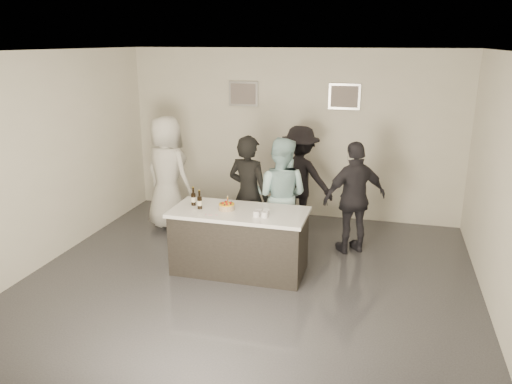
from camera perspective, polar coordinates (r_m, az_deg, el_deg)
floor at (r=6.75m, az=-1.13°, el=-10.59°), size 6.00×6.00×0.00m
ceiling at (r=5.99m, az=-1.30°, el=15.79°), size 6.00×6.00×0.00m
wall_back at (r=9.05m, az=4.16°, el=6.59°), size 6.00×0.04×3.00m
wall_front at (r=3.60m, az=-14.91°, el=-10.40°), size 6.00×0.04×3.00m
wall_left at (r=7.59m, az=-23.55°, el=3.19°), size 0.04×6.00×3.00m
wall_right at (r=6.11m, az=26.92°, el=-0.32°), size 0.04×6.00×3.00m
picture_left at (r=9.13m, az=-1.44°, el=11.16°), size 0.54×0.04×0.44m
picture_right at (r=8.80m, az=10.08°, el=10.69°), size 0.54×0.04×0.44m
bar_counter at (r=6.96m, az=-1.91°, el=-5.63°), size 1.86×0.86×0.90m
cake at (r=6.83m, az=-3.37°, el=-1.73°), size 0.22×0.22×0.07m
beer_bottle_a at (r=7.03m, az=-7.18°, el=-0.49°), size 0.07×0.07×0.26m
beer_bottle_b at (r=6.87m, az=-6.47°, el=-0.88°), size 0.07×0.07×0.26m
tumbler_cluster at (r=6.58m, az=0.63°, el=-2.41°), size 0.19×0.19×0.08m
candles at (r=6.62m, az=-5.18°, el=-2.69°), size 0.24×0.08×0.01m
person_main_black at (r=7.47m, az=-0.88°, el=-0.32°), size 0.75×0.59×1.81m
person_main_blue at (r=7.49m, az=2.80°, el=-0.42°), size 0.92×0.74×1.77m
person_guest_left at (r=8.57m, az=-10.09°, el=2.13°), size 1.11×0.93×1.94m
person_guest_right at (r=7.61m, az=11.21°, el=-0.68°), size 1.07×0.89×1.72m
person_guest_back at (r=8.44m, az=5.00°, el=1.56°), size 1.24×0.85×1.78m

